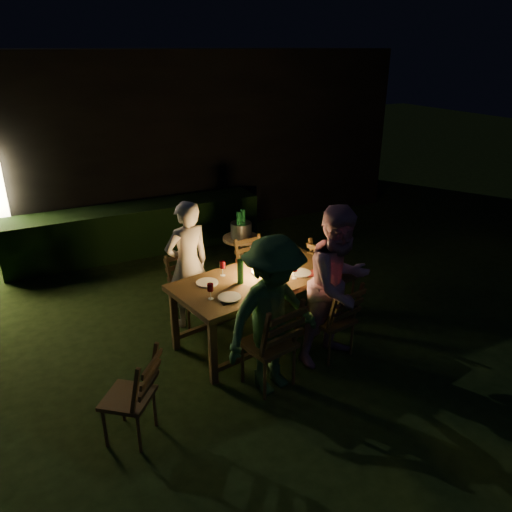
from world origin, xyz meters
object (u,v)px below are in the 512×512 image
person_house_side (188,265)px  bottle_bucket_a (239,228)px  dining_table (258,283)px  ice_bucket (241,230)px  chair_far_right (256,283)px  person_opp_left (273,316)px  chair_near_right (332,332)px  chair_far_left (192,303)px  lantern (259,262)px  person_opp_right (339,286)px  side_table (241,243)px  bottle_bucket_b (243,225)px  chair_spare (132,411)px  bottle_table (240,272)px  chair_end (332,287)px  chair_near_left (270,358)px

person_house_side → bottle_bucket_a: (1.02, 0.72, 0.08)m
dining_table → ice_bucket: ice_bucket is taller
chair_far_right → bottle_bucket_a: bottle_bucket_a is taller
person_opp_left → dining_table: bearing=61.2°
chair_near_right → chair_far_left: (-1.17, 1.34, -0.00)m
chair_far_left → chair_far_right: size_ratio=1.04×
lantern → bottle_bucket_a: 1.44m
lantern → person_opp_right: bearing=-54.6°
chair_far_right → side_table: (0.08, 0.63, 0.35)m
chair_far_left → bottle_bucket_b: size_ratio=2.99×
person_opp_left → lantern: 1.01m
chair_spare → bottle_table: (1.49, 0.91, 0.67)m
chair_near_right → bottle_bucket_b: (-0.06, 2.20, 0.59)m
chair_end → chair_spare: bearing=-83.7°
chair_far_right → bottle_table: (-0.64, -0.90, 0.67)m
side_table → bottle_bucket_a: size_ratio=2.24×
person_opp_right → bottle_bucket_b: 2.25m
chair_near_left → lantern: (0.34, 0.90, 0.65)m
dining_table → lantern: lantern is taller
lantern → bottle_bucket_b: size_ratio=1.09×
chair_spare → bottle_bucket_b: bearing=-3.5°
person_opp_right → ice_bucket: person_opp_right is taller
bottle_bucket_a → chair_spare: bearing=-132.1°
chair_spare → person_house_side: bearing=4.6°
person_house_side → lantern: person_house_side is taller
person_opp_left → side_table: person_opp_left is taller
chair_spare → chair_far_left: bearing=3.6°
bottle_bucket_a → person_house_side: bearing=-144.8°
chair_far_right → bottle_bucket_b: 0.91m
person_house_side → ice_bucket: 1.32m
chair_near_right → dining_table: bearing=120.9°
chair_end → bottle_bucket_a: (-0.78, 1.22, 0.56)m
bottle_table → side_table: size_ratio=0.39×
chair_far_right → person_opp_left: person_opp_left is taller
chair_far_left → person_opp_right: size_ratio=0.54×
person_opp_right → lantern: 0.96m
side_table → bottle_bucket_b: 0.25m
chair_near_left → chair_far_left: 1.54m
chair_end → side_table: chair_end is taller
chair_end → person_opp_right: person_opp_right is taller
dining_table → person_opp_right: size_ratio=1.18×
chair_near_right → chair_far_right: size_ratio=1.05×
lantern → side_table: 1.53m
chair_end → lantern: (-1.17, -0.17, 0.65)m
chair_end → bottle_bucket_b: 1.57m
bottle_bucket_a → chair_far_right: bearing=-92.9°
ice_bucket → bottle_bucket_a: size_ratio=0.94×
chair_end → chair_spare: chair_end is taller
chair_end → person_house_side: bearing=-120.9°
person_opp_right → bottle_bucket_b: person_opp_right is taller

